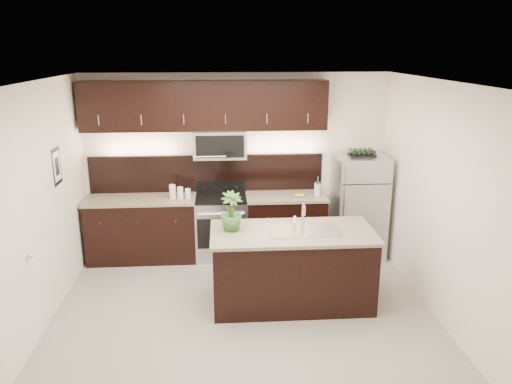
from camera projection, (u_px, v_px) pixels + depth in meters
ground at (244, 312)px, 5.97m from camera, size 4.50×4.50×0.00m
room_walls at (233, 176)px, 5.46m from camera, size 4.52×4.02×2.71m
counter_run at (208, 227)px, 7.43m from camera, size 3.51×0.65×0.94m
upper_fixtures at (207, 113)px, 7.10m from camera, size 3.49×0.40×1.66m
island at (292, 267)px, 6.07m from camera, size 1.96×0.96×0.94m
sink_faucet at (305, 229)px, 5.96m from camera, size 0.84×0.50×0.28m
refrigerator at (359, 206)px, 7.44m from camera, size 0.74×0.67×1.53m
wine_rack at (362, 153)px, 7.21m from camera, size 0.38×0.23×0.09m
plant at (231, 211)px, 5.91m from camera, size 0.34×0.34×0.47m
canisters at (178, 192)px, 7.19m from camera, size 0.31×0.10×0.20m
french_press at (318, 189)px, 7.33m from camera, size 0.10×0.10×0.28m
bananas at (296, 195)px, 7.30m from camera, size 0.17×0.15×0.05m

